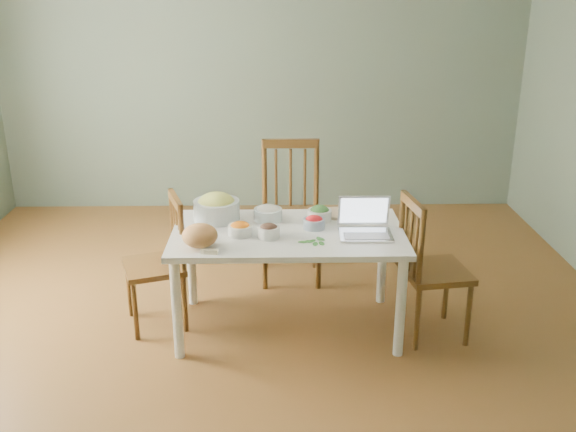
{
  "coord_description": "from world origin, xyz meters",
  "views": [
    {
      "loc": [
        0.14,
        -3.72,
        2.15
      ],
      "look_at": [
        0.21,
        0.04,
        0.78
      ],
      "focal_mm": 40.33,
      "sensor_mm": 36.0,
      "label": 1
    }
  ],
  "objects_px": {
    "chair_far": "(291,214)",
    "bread_boule": "(200,235)",
    "chair_left": "(154,263)",
    "laptop": "(366,219)",
    "chair_right": "(435,268)",
    "bowl_squash": "(217,207)",
    "dining_table": "(288,280)"
  },
  "relations": [
    {
      "from": "chair_far",
      "to": "bread_boule",
      "type": "xyz_separation_m",
      "value": [
        -0.56,
        -0.99,
        0.23
      ]
    },
    {
      "from": "chair_left",
      "to": "laptop",
      "type": "relative_size",
      "value": 2.71
    },
    {
      "from": "chair_far",
      "to": "chair_left",
      "type": "distance_m",
      "value": 1.14
    },
    {
      "from": "chair_far",
      "to": "chair_left",
      "type": "bearing_deg",
      "value": -142.7
    },
    {
      "from": "chair_right",
      "to": "chair_far",
      "type": "bearing_deg",
      "value": 37.8
    },
    {
      "from": "chair_right",
      "to": "bowl_squash",
      "type": "distance_m",
      "value": 1.45
    },
    {
      "from": "bowl_squash",
      "to": "dining_table",
      "type": "bearing_deg",
      "value": -25.43
    },
    {
      "from": "dining_table",
      "to": "chair_far",
      "type": "bearing_deg",
      "value": 87.21
    },
    {
      "from": "chair_far",
      "to": "laptop",
      "type": "relative_size",
      "value": 3.23
    },
    {
      "from": "bowl_squash",
      "to": "laptop",
      "type": "relative_size",
      "value": 0.93
    },
    {
      "from": "dining_table",
      "to": "laptop",
      "type": "xyz_separation_m",
      "value": [
        0.47,
        -0.1,
        0.45
      ]
    },
    {
      "from": "bread_boule",
      "to": "bowl_squash",
      "type": "xyz_separation_m",
      "value": [
        0.06,
        0.46,
        0.02
      ]
    },
    {
      "from": "chair_far",
      "to": "chair_left",
      "type": "height_order",
      "value": "chair_far"
    },
    {
      "from": "dining_table",
      "to": "chair_right",
      "type": "bearing_deg",
      "value": -5.96
    },
    {
      "from": "laptop",
      "to": "bowl_squash",
      "type": "bearing_deg",
      "value": 162.06
    },
    {
      "from": "chair_far",
      "to": "dining_table",
      "type": "bearing_deg",
      "value": -92.82
    },
    {
      "from": "chair_left",
      "to": "laptop",
      "type": "height_order",
      "value": "laptop"
    },
    {
      "from": "chair_right",
      "to": "bowl_squash",
      "type": "xyz_separation_m",
      "value": [
        -1.38,
        0.32,
        0.3
      ]
    },
    {
      "from": "chair_right",
      "to": "bread_boule",
      "type": "height_order",
      "value": "chair_right"
    },
    {
      "from": "chair_right",
      "to": "bowl_squash",
      "type": "relative_size",
      "value": 3.08
    },
    {
      "from": "dining_table",
      "to": "laptop",
      "type": "relative_size",
      "value": 4.5
    },
    {
      "from": "bread_boule",
      "to": "laptop",
      "type": "relative_size",
      "value": 0.66
    },
    {
      "from": "chair_left",
      "to": "bowl_squash",
      "type": "bearing_deg",
      "value": 92.06
    },
    {
      "from": "chair_left",
      "to": "bread_boule",
      "type": "height_order",
      "value": "chair_left"
    },
    {
      "from": "dining_table",
      "to": "chair_far",
      "type": "height_order",
      "value": "chair_far"
    },
    {
      "from": "bowl_squash",
      "to": "laptop",
      "type": "height_order",
      "value": "laptop"
    },
    {
      "from": "chair_right",
      "to": "laptop",
      "type": "distance_m",
      "value": 0.55
    },
    {
      "from": "bread_boule",
      "to": "bowl_squash",
      "type": "height_order",
      "value": "bowl_squash"
    },
    {
      "from": "bread_boule",
      "to": "laptop",
      "type": "xyz_separation_m",
      "value": [
        1.0,
        0.14,
        0.04
      ]
    },
    {
      "from": "chair_far",
      "to": "laptop",
      "type": "distance_m",
      "value": 0.99
    },
    {
      "from": "chair_left",
      "to": "dining_table",
      "type": "bearing_deg",
      "value": 66.99
    },
    {
      "from": "dining_table",
      "to": "laptop",
      "type": "bearing_deg",
      "value": -11.4
    }
  ]
}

